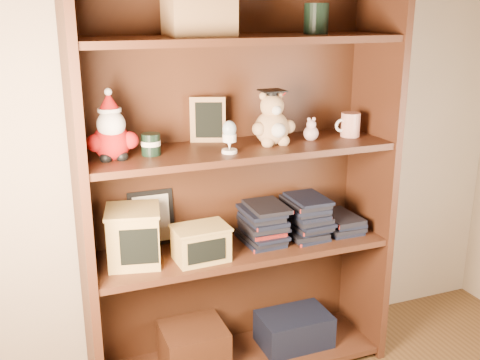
% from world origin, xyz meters
% --- Properties ---
extents(bookcase, '(1.20, 0.35, 1.60)m').
position_xyz_m(bookcase, '(0.14, 1.36, 0.78)').
color(bookcase, '#442313').
rests_on(bookcase, ground).
extents(shelf_lower, '(1.14, 0.33, 0.02)m').
position_xyz_m(shelf_lower, '(0.14, 1.30, 0.54)').
color(shelf_lower, '#442313').
rests_on(shelf_lower, ground).
extents(shelf_upper, '(1.14, 0.33, 0.02)m').
position_xyz_m(shelf_upper, '(0.14, 1.30, 0.94)').
color(shelf_upper, '#442313').
rests_on(shelf_upper, ground).
extents(santa_plush, '(0.18, 0.13, 0.25)m').
position_xyz_m(santa_plush, '(-0.33, 1.30, 1.04)').
color(santa_plush, '#A50F0F').
rests_on(santa_plush, shelf_upper).
extents(teachers_tin, '(0.07, 0.07, 0.08)m').
position_xyz_m(teachers_tin, '(-0.19, 1.30, 0.99)').
color(teachers_tin, black).
rests_on(teachers_tin, shelf_upper).
extents(chalkboard_plaque, '(0.13, 0.10, 0.17)m').
position_xyz_m(chalkboard_plaque, '(0.05, 1.42, 1.03)').
color(chalkboard_plaque, '#9E7547').
rests_on(chalkboard_plaque, shelf_upper).
extents(egg_cup, '(0.06, 0.06, 0.12)m').
position_xyz_m(egg_cup, '(0.07, 1.23, 1.01)').
color(egg_cup, white).
rests_on(egg_cup, shelf_upper).
extents(grad_teddy_bear, '(0.17, 0.15, 0.21)m').
position_xyz_m(grad_teddy_bear, '(0.27, 1.30, 1.03)').
color(grad_teddy_bear, tan).
rests_on(grad_teddy_bear, shelf_upper).
extents(pink_figurine, '(0.06, 0.06, 0.09)m').
position_xyz_m(pink_figurine, '(0.44, 1.30, 0.98)').
color(pink_figurine, '#D1A6A1').
rests_on(pink_figurine, shelf_upper).
extents(teacher_mug, '(0.11, 0.08, 0.10)m').
position_xyz_m(teacher_mug, '(0.61, 1.31, 1.00)').
color(teacher_mug, silver).
rests_on(teacher_mug, shelf_upper).
extents(certificate_frame, '(0.18, 0.05, 0.22)m').
position_xyz_m(certificate_frame, '(-0.18, 1.44, 0.66)').
color(certificate_frame, black).
rests_on(certificate_frame, shelf_lower).
extents(treats_box, '(0.23, 0.23, 0.21)m').
position_xyz_m(treats_box, '(-0.27, 1.30, 0.66)').
color(treats_box, tan).
rests_on(treats_box, shelf_lower).
extents(pencils_box, '(0.21, 0.15, 0.13)m').
position_xyz_m(pencils_box, '(-0.04, 1.24, 0.62)').
color(pencils_box, tan).
rests_on(pencils_box, shelf_lower).
extents(book_stack_left, '(0.14, 0.20, 0.16)m').
position_xyz_m(book_stack_left, '(0.24, 1.30, 0.63)').
color(book_stack_left, black).
rests_on(book_stack_left, shelf_lower).
extents(book_stack_mid, '(0.14, 0.20, 0.18)m').
position_xyz_m(book_stack_mid, '(0.43, 1.30, 0.64)').
color(book_stack_mid, black).
rests_on(book_stack_mid, shelf_lower).
extents(book_stack_right, '(0.14, 0.20, 0.06)m').
position_xyz_m(book_stack_right, '(0.60, 1.30, 0.58)').
color(book_stack_right, black).
rests_on(book_stack_right, shelf_lower).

